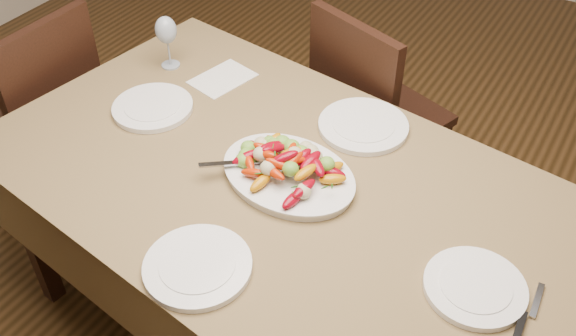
% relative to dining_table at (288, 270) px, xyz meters
% --- Properties ---
extents(floor, '(6.00, 6.00, 0.00)m').
position_rel_dining_table_xyz_m(floor, '(-0.25, 0.23, -0.38)').
color(floor, '#3A2611').
rests_on(floor, ground).
extents(dining_table, '(1.96, 1.28, 0.76)m').
position_rel_dining_table_xyz_m(dining_table, '(0.00, 0.00, 0.00)').
color(dining_table, brown).
rests_on(dining_table, ground).
extents(chair_far, '(0.53, 0.53, 0.95)m').
position_rel_dining_table_xyz_m(chair_far, '(-0.05, 0.80, 0.10)').
color(chair_far, black).
rests_on(chair_far, ground).
extents(chair_left, '(0.42, 0.42, 0.95)m').
position_rel_dining_table_xyz_m(chair_left, '(-1.21, 0.06, 0.10)').
color(chair_left, black).
rests_on(chair_left, ground).
extents(serving_platter, '(0.44, 0.35, 0.02)m').
position_rel_dining_table_xyz_m(serving_platter, '(-0.01, 0.02, 0.39)').
color(serving_platter, white).
rests_on(serving_platter, dining_table).
extents(roasted_vegetables, '(0.36, 0.27, 0.09)m').
position_rel_dining_table_xyz_m(roasted_vegetables, '(-0.01, 0.02, 0.45)').
color(roasted_vegetables, maroon).
rests_on(roasted_vegetables, serving_platter).
extents(serving_spoon, '(0.24, 0.24, 0.03)m').
position_rel_dining_table_xyz_m(serving_spoon, '(-0.08, -0.01, 0.43)').
color(serving_spoon, '#9EA0A8').
rests_on(serving_spoon, serving_platter).
extents(plate_left, '(0.26, 0.26, 0.02)m').
position_rel_dining_table_xyz_m(plate_left, '(-0.57, 0.08, 0.39)').
color(plate_left, white).
rests_on(plate_left, dining_table).
extents(plate_right, '(0.25, 0.25, 0.02)m').
position_rel_dining_table_xyz_m(plate_right, '(0.58, -0.09, 0.39)').
color(plate_right, white).
rests_on(plate_right, dining_table).
extents(plate_far, '(0.28, 0.28, 0.02)m').
position_rel_dining_table_xyz_m(plate_far, '(0.07, 0.35, 0.39)').
color(plate_far, white).
rests_on(plate_far, dining_table).
extents(plate_near, '(0.27, 0.27, 0.02)m').
position_rel_dining_table_xyz_m(plate_near, '(-0.03, -0.38, 0.39)').
color(plate_near, white).
rests_on(plate_near, dining_table).
extents(wine_glass, '(0.08, 0.08, 0.20)m').
position_rel_dining_table_xyz_m(wine_glass, '(-0.69, 0.32, 0.48)').
color(wine_glass, '#8C99A5').
rests_on(wine_glass, dining_table).
extents(menu_card, '(0.19, 0.24, 0.00)m').
position_rel_dining_table_xyz_m(menu_card, '(-0.48, 0.34, 0.38)').
color(menu_card, silver).
rests_on(menu_card, dining_table).
extents(table_knife, '(0.03, 0.20, 0.01)m').
position_rel_dining_table_xyz_m(table_knife, '(0.71, -0.10, 0.38)').
color(table_knife, '#9EA0A8').
rests_on(table_knife, dining_table).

